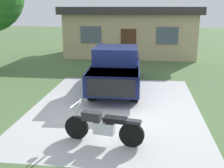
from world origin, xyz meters
The scene contains 5 objects.
ground_plane centered at (0.00, 0.00, 0.00)m, with size 80.00×80.00×0.00m, color #506D3E.
driveway_pad centered at (0.00, 0.00, 0.00)m, with size 5.95×8.05×0.01m, color #BCBCBC.
motorcycle centered at (-0.03, -2.72, 0.47)m, with size 2.20×0.77×1.09m.
pickup_truck centered at (-0.22, 2.60, 0.95)m, with size 2.19×5.69×1.90m.
neighbor_house centered at (-0.13, 11.65, 1.79)m, with size 9.60×5.60×3.50m.
Camera 1 is at (1.04, -9.49, 3.54)m, focal length 44.89 mm.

